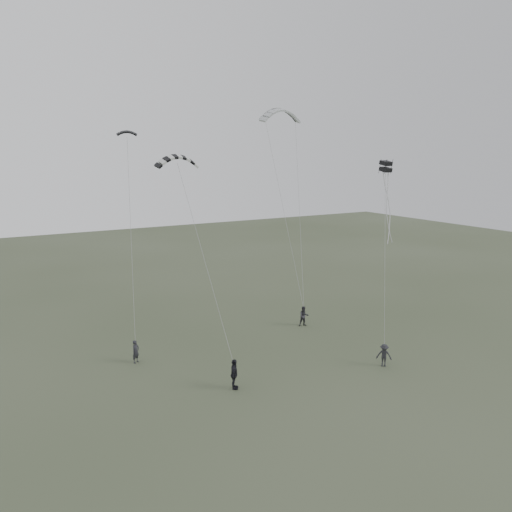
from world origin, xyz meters
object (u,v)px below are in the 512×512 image
flyer_left (136,352)px  kite_dark_small (127,132)px  kite_box (386,166)px  flyer_far (384,355)px  kite_pale_large (281,110)px  flyer_right (304,316)px  kite_striped (177,157)px  flyer_center (234,374)px

flyer_left → kite_dark_small: kite_dark_small is taller
flyer_left → kite_box: 21.49m
flyer_far → kite_pale_large: kite_pale_large is taller
flyer_right → kite_dark_small: 19.90m
kite_striped → kite_box: kite_striped is taller
kite_striped → flyer_left: bearing=173.0°
kite_pale_large → kite_striped: 15.03m
flyer_right → kite_striped: size_ratio=0.59×
kite_dark_small → kite_striped: kite_dark_small is taller
flyer_left → flyer_far: flyer_left is taller
flyer_right → kite_pale_large: kite_pale_large is taller
flyer_far → kite_pale_large: 23.05m
kite_box → kite_pale_large: bearing=94.7°
flyer_center → flyer_far: bearing=-68.1°
flyer_right → kite_striped: kite_striped is taller
flyer_right → kite_dark_small: kite_dark_small is taller
kite_dark_small → kite_box: (15.35, -9.90, -2.39)m
flyer_right → flyer_left: bearing=-161.2°
flyer_right → flyer_far: size_ratio=1.07×
flyer_center → kite_box: kite_box is taller
kite_dark_small → kite_box: bearing=-18.6°
kite_pale_large → kite_box: (0.96, -12.17, -4.67)m
flyer_right → kite_box: size_ratio=2.30×
flyer_left → kite_pale_large: 24.09m
kite_dark_small → kite_pale_large: (14.39, 2.27, 2.28)m
kite_pale_large → kite_dark_small: bearing=-168.7°
kite_striped → kite_dark_small: bearing=113.6°
flyer_left → kite_pale_large: size_ratio=0.41×
flyer_left → flyer_right: (14.24, 0.41, 0.04)m
flyer_center → kite_striped: (-0.81, 6.22, 12.84)m
flyer_far → kite_pale_large: size_ratio=0.40×
kite_dark_small → flyer_right: bearing=-2.8°
flyer_left → flyer_center: 7.89m
flyer_far → kite_box: 13.02m
flyer_right → kite_striped: (-11.06, -0.99, 12.95)m
kite_striped → kite_box: 14.43m
kite_pale_large → kite_box: 13.07m
kite_striped → flyer_right: bearing=8.5°
flyer_far → flyer_center: bearing=-145.5°
flyer_far → kite_striped: 18.94m
flyer_right → kite_dark_small: (-12.87, 3.93, 14.66)m
flyer_center → kite_dark_small: size_ratio=1.35×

